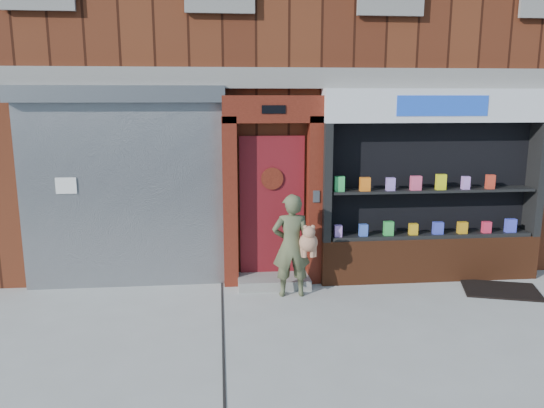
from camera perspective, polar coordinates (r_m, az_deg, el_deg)
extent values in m
plane|color=#9E9E99|center=(6.89, 8.08, -13.38)|extent=(80.00, 80.00, 0.00)
cube|color=#4E2011|center=(12.21, 1.67, 16.74)|extent=(12.00, 8.00, 8.00)
cube|color=gray|center=(8.13, 5.44, 13.32)|extent=(12.00, 0.16, 0.30)
cube|color=gray|center=(8.26, -15.71, 0.71)|extent=(3.00, 0.10, 2.80)
cube|color=slate|center=(8.07, -16.38, 11.30)|extent=(3.10, 0.30, 0.24)
cube|color=white|center=(8.34, -21.28, 1.85)|extent=(0.30, 0.01, 0.24)
cube|color=#4A150C|center=(8.08, -4.53, 0.15)|extent=(0.22, 0.28, 2.60)
cube|color=#4A150C|center=(8.21, 4.59, 0.33)|extent=(0.22, 0.28, 2.60)
cube|color=#4A150C|center=(7.96, 0.07, 10.17)|extent=(1.50, 0.28, 0.40)
cube|color=black|center=(7.81, 0.18, 10.14)|extent=(0.35, 0.01, 0.12)
cube|color=maroon|center=(8.24, -0.01, -0.29)|extent=(1.00, 0.06, 2.20)
cylinder|color=black|center=(8.12, 0.02, 2.76)|extent=(0.28, 0.02, 0.28)
cylinder|color=#4A150C|center=(8.11, 0.02, 2.75)|extent=(0.34, 0.02, 0.34)
cube|color=gray|center=(8.29, 0.18, -8.31)|extent=(1.10, 0.55, 0.15)
cube|color=slate|center=(8.04, 4.79, 0.82)|extent=(0.10, 0.02, 0.18)
cube|color=#602D16|center=(8.89, 16.42, -5.54)|extent=(3.50, 0.40, 0.70)
cube|color=black|center=(8.12, 5.81, 2.34)|extent=(0.12, 0.40, 1.80)
cube|color=black|center=(9.40, 26.46, 2.44)|extent=(0.12, 0.40, 1.80)
cube|color=black|center=(8.79, 16.43, 2.62)|extent=(3.30, 0.03, 1.80)
cube|color=black|center=(8.79, 16.56, -3.17)|extent=(3.20, 0.36, 0.06)
cube|color=black|center=(8.64, 16.83, 1.45)|extent=(3.20, 0.36, 0.04)
cube|color=white|center=(8.53, 17.35, 10.08)|extent=(3.50, 0.40, 0.50)
cube|color=blue|center=(8.34, 17.90, 10.03)|extent=(1.40, 0.01, 0.30)
cube|color=#C384EE|center=(8.24, 7.11, -2.88)|extent=(0.11, 0.09, 0.18)
cube|color=blue|center=(8.34, 9.79, -2.78)|extent=(0.13, 0.09, 0.18)
cube|color=green|center=(8.45, 12.42, -2.58)|extent=(0.15, 0.09, 0.22)
cube|color=gold|center=(8.58, 14.95, -2.63)|extent=(0.13, 0.09, 0.18)
cube|color=blue|center=(8.73, 17.41, -2.48)|extent=(0.16, 0.09, 0.19)
cube|color=orange|center=(8.89, 19.79, -2.40)|extent=(0.14, 0.09, 0.18)
cube|color=#EA294B|center=(9.07, 22.07, -2.32)|extent=(0.13, 0.09, 0.18)
cube|color=#424BE2|center=(9.26, 24.27, -2.12)|extent=(0.16, 0.09, 0.21)
cube|color=green|center=(8.09, 7.24, 2.16)|extent=(0.15, 0.09, 0.23)
cube|color=orange|center=(8.19, 9.97, 2.11)|extent=(0.15, 0.09, 0.21)
cube|color=#AA83EC|center=(8.31, 12.62, 2.10)|extent=(0.13, 0.09, 0.20)
cube|color=#EC4E76|center=(8.44, 15.21, 2.19)|extent=(0.16, 0.09, 0.22)
cube|color=yellow|center=(8.59, 17.71, 2.27)|extent=(0.15, 0.09, 0.24)
cube|color=#C482EB|center=(8.76, 20.10, 2.16)|extent=(0.11, 0.09, 0.20)
cube|color=red|center=(8.94, 22.42, 2.23)|extent=(0.12, 0.09, 0.22)
imported|color=#515639|center=(7.71, 2.08, -4.49)|extent=(0.56, 0.37, 1.52)
sphere|color=#A67153|center=(7.67, 3.94, -4.13)|extent=(0.27, 0.27, 0.27)
sphere|color=#A67153|center=(7.59, 4.01, -3.03)|extent=(0.18, 0.18, 0.18)
sphere|color=#A67153|center=(7.56, 3.61, -2.51)|extent=(0.06, 0.06, 0.06)
sphere|color=#A67153|center=(7.58, 4.42, -2.49)|extent=(0.06, 0.06, 0.06)
cylinder|color=#A67153|center=(7.70, 3.26, -5.12)|extent=(0.06, 0.06, 0.16)
cylinder|color=#A67153|center=(7.73, 4.59, -5.08)|extent=(0.06, 0.06, 0.16)
cylinder|color=#A67153|center=(7.69, 3.54, -5.15)|extent=(0.06, 0.06, 0.16)
cylinder|color=#A67153|center=(7.70, 4.35, -5.12)|extent=(0.06, 0.06, 0.16)
cube|color=black|center=(8.82, 23.39, -8.49)|extent=(1.26, 1.04, 0.03)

